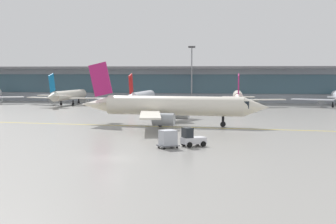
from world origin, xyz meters
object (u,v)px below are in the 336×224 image
(taxiing_regional_jet, at_px, (172,106))
(cargo_dolly_lead, at_px, (168,138))
(baggage_tug, at_px, (192,138))
(gate_airplane_2, at_px, (142,97))
(gate_airplane_3, at_px, (238,97))
(apron_light_mast_1, at_px, (192,72))
(gate_airplane_1, at_px, (69,95))

(taxiing_regional_jet, distance_m, cargo_dolly_lead, 22.90)
(taxiing_regional_jet, xyz_separation_m, baggage_tug, (5.34, -21.03, -2.03))
(baggage_tug, bearing_deg, gate_airplane_2, 73.17)
(cargo_dolly_lead, bearing_deg, gate_airplane_2, 70.71)
(gate_airplane_3, xyz_separation_m, baggage_tug, (-3.69, -63.86, -1.45))
(gate_airplane_2, relative_size, cargo_dolly_lead, 8.93)
(taxiing_regional_jet, height_order, apron_light_mast_1, apron_light_mast_1)
(gate_airplane_2, height_order, gate_airplane_3, same)
(gate_airplane_1, relative_size, gate_airplane_2, 1.00)
(taxiing_regional_jet, bearing_deg, gate_airplane_3, 82.90)
(gate_airplane_2, distance_m, baggage_tug, 63.20)
(gate_airplane_1, xyz_separation_m, apron_light_mast_1, (29.16, 12.25, 5.78))
(gate_airplane_1, distance_m, baggage_tug, 74.50)
(gate_airplane_2, xyz_separation_m, baggage_tug, (18.53, -60.41, -1.45))
(gate_airplane_2, height_order, cargo_dolly_lead, gate_airplane_2)
(gate_airplane_1, bearing_deg, gate_airplane_2, -97.73)
(gate_airplane_1, height_order, baggage_tug, gate_airplane_1)
(gate_airplane_1, xyz_separation_m, baggage_tug, (37.75, -64.21, -1.45))
(gate_airplane_3, distance_m, cargo_dolly_lead, 65.76)
(gate_airplane_1, relative_size, gate_airplane_3, 1.00)
(baggage_tug, bearing_deg, gate_airplane_1, 86.56)
(gate_airplane_1, height_order, gate_airplane_2, same)
(cargo_dolly_lead, bearing_deg, baggage_tug, -0.00)
(gate_airplane_3, bearing_deg, gate_airplane_1, 87.68)
(taxiing_regional_jet, xyz_separation_m, cargo_dolly_lead, (2.96, -22.63, -1.87))
(cargo_dolly_lead, xyz_separation_m, apron_light_mast_1, (-6.20, 78.06, 7.06))
(taxiing_regional_jet, bearing_deg, baggage_tug, -70.94)
(gate_airplane_1, height_order, apron_light_mast_1, apron_light_mast_1)
(gate_airplane_1, bearing_deg, cargo_dolly_lead, -148.28)
(cargo_dolly_lead, distance_m, apron_light_mast_1, 78.62)
(gate_airplane_3, bearing_deg, apron_light_mast_1, 42.42)
(baggage_tug, height_order, cargo_dolly_lead, baggage_tug)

